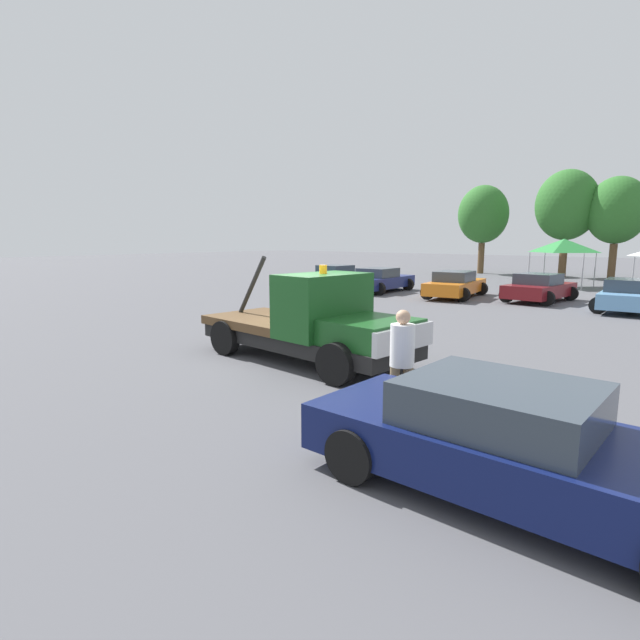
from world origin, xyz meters
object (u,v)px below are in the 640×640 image
object	(u,v)px
parked_car_skyblue	(629,296)
tree_left	(567,205)
tow_truck	(315,325)
parked_car_teal	(337,276)
parked_car_navy	(380,280)
tree_center	(617,211)
foreground_car	(514,444)
person_near_truck	(402,356)
parked_car_orange	(455,285)
canopy_tent_green	(564,246)
parked_car_maroon	(539,288)
tree_right	(483,215)

from	to	relation	value
parked_car_skyblue	tree_left	size ratio (longest dim) A/B	0.56
tow_truck	parked_car_teal	bearing A→B (deg)	131.14
parked_car_navy	tree_center	size ratio (longest dim) A/B	0.66
foreground_car	person_near_truck	distance (m)	2.79
parked_car_orange	tree_center	bearing A→B (deg)	-19.70
parked_car_teal	tree_center	xyz separation A→B (m)	(11.73, 17.53, 4.28)
parked_car_orange	tree_center	size ratio (longest dim) A/B	0.69
parked_car_skyblue	tree_left	world-z (taller)	tree_left
parked_car_skyblue	parked_car_orange	bearing A→B (deg)	85.71
canopy_tent_green	parked_car_maroon	bearing A→B (deg)	-81.45
parked_car_orange	tree_right	bearing A→B (deg)	10.69
parked_car_skyblue	tree_left	xyz separation A→B (m)	(-7.27, 17.84, 4.77)
canopy_tent_green	tow_truck	bearing A→B (deg)	-87.80
parked_car_navy	parked_car_teal	bearing A→B (deg)	74.34
parked_car_navy	tree_center	bearing A→B (deg)	-27.06
parked_car_navy	tree_right	world-z (taller)	tree_right
tree_left	parked_car_skyblue	bearing A→B (deg)	-67.83
canopy_tent_green	tree_left	bearing A→B (deg)	104.63
foreground_car	tree_left	xyz separation A→B (m)	(-9.02, 35.91, 4.76)
parked_car_skyblue	tow_truck	bearing A→B (deg)	159.85
tow_truck	parked_car_navy	bearing A→B (deg)	122.56
person_near_truck	foreground_car	bearing A→B (deg)	13.52
parked_car_navy	parked_car_orange	bearing A→B (deg)	-90.60
parked_car_navy	canopy_tent_green	bearing A→B (deg)	-38.85
person_near_truck	parked_car_teal	xyz separation A→B (m)	(-15.08, 17.20, -0.40)
parked_car_teal	parked_car_maroon	bearing A→B (deg)	-84.61
parked_car_orange	tree_center	distance (m)	18.97
tow_truck	person_near_truck	xyz separation A→B (m)	(3.54, -1.88, 0.12)
parked_car_teal	parked_car_orange	size ratio (longest dim) A/B	0.85
parked_car_maroon	tree_right	bearing A→B (deg)	35.63
foreground_car	canopy_tent_green	bearing A→B (deg)	104.31
foreground_car	tree_left	bearing A→B (deg)	104.48
parked_car_navy	parked_car_maroon	size ratio (longest dim) A/B	1.11
tow_truck	tree_left	size ratio (longest dim) A/B	0.75
parked_car_navy	parked_car_maroon	xyz separation A→B (m)	(8.20, 1.20, -0.00)
parked_car_orange	tree_center	world-z (taller)	tree_center
parked_car_orange	canopy_tent_green	xyz separation A→B (m)	(2.50, 9.50, 1.87)
parked_car_teal	tree_center	world-z (taller)	tree_center
parked_car_navy	canopy_tent_green	distance (m)	12.07
tow_truck	parked_car_maroon	distance (m)	15.73
tree_center	tree_left	bearing A→B (deg)	-175.51
parked_car_teal	tree_right	distance (m)	17.91
tree_center	tree_right	bearing A→B (deg)	-178.57
parked_car_orange	canopy_tent_green	bearing A→B (deg)	-23.14
canopy_tent_green	tree_center	xyz separation A→B (m)	(1.12, 8.62, 2.41)
person_near_truck	tree_left	distance (m)	35.38
tree_right	foreground_car	bearing A→B (deg)	-66.63
parked_car_teal	tree_center	bearing A→B (deg)	-30.31
parked_car_orange	parked_car_maroon	distance (m)	3.90
tow_truck	parked_car_teal	xyz separation A→B (m)	(-11.54, 15.32, -0.28)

